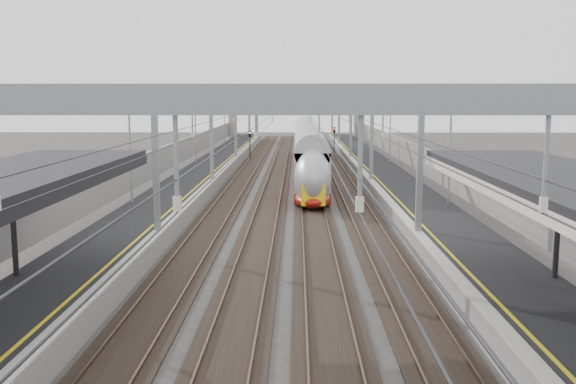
{
  "coord_description": "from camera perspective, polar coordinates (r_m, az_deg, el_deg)",
  "views": [
    {
      "loc": [
        0.48,
        -8.38,
        7.38
      ],
      "look_at": [
        0.0,
        23.95,
        2.61
      ],
      "focal_mm": 40.0,
      "sensor_mm": 36.0,
      "label": 1
    }
  ],
  "objects": [
    {
      "name": "signal_red_near",
      "position": [
        74.82,
        2.94,
        4.57
      ],
      "size": [
        0.32,
        0.32,
        3.48
      ],
      "color": "black",
      "rests_on": "ground"
    },
    {
      "name": "signal_red_far",
      "position": [
        86.14,
        4.14,
        5.06
      ],
      "size": [
        0.32,
        0.32,
        3.48
      ],
      "color": "black",
      "rests_on": "ground"
    },
    {
      "name": "platform_left",
      "position": [
        54.48,
        -8.11,
        1.05
      ],
      "size": [
        4.0,
        120.0,
        1.0
      ],
      "primitive_type": "cube",
      "color": "black",
      "rests_on": "ground"
    },
    {
      "name": "overhead_line",
      "position": [
        60.01,
        0.39,
        7.2
      ],
      "size": [
        13.0,
        140.0,
        6.6
      ],
      "color": "gray",
      "rests_on": "platform_left"
    },
    {
      "name": "platform_right",
      "position": [
        54.34,
        8.8,
        1.01
      ],
      "size": [
        4.0,
        120.0,
        1.0
      ],
      "primitive_type": "cube",
      "color": "black",
      "rests_on": "ground"
    },
    {
      "name": "signal_green",
      "position": [
        76.71,
        -3.41,
        4.66
      ],
      "size": [
        0.32,
        0.32,
        3.48
      ],
      "color": "black",
      "rests_on": "ground"
    },
    {
      "name": "tracks",
      "position": [
        53.88,
        0.33,
        0.56
      ],
      "size": [
        11.4,
        140.0,
        0.2
      ],
      "color": "black",
      "rests_on": "ground"
    },
    {
      "name": "overbridge",
      "position": [
        108.4,
        0.6,
        7.29
      ],
      "size": [
        22.0,
        2.2,
        6.9
      ],
      "color": "gray",
      "rests_on": "ground"
    },
    {
      "name": "wall_right",
      "position": [
        54.75,
        12.14,
        2.14
      ],
      "size": [
        0.3,
        120.0,
        3.2
      ],
      "primitive_type": "cube",
      "color": "gray",
      "rests_on": "ground"
    },
    {
      "name": "wall_left",
      "position": [
        54.94,
        -11.44,
        2.18
      ],
      "size": [
        0.3,
        120.0,
        3.2
      ],
      "primitive_type": "cube",
      "color": "gray",
      "rests_on": "ground"
    },
    {
      "name": "train",
      "position": [
        61.81,
        1.79,
        3.33
      ],
      "size": [
        2.49,
        45.32,
        3.94
      ],
      "color": "#9C1A0E",
      "rests_on": "ground"
    }
  ]
}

